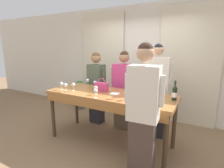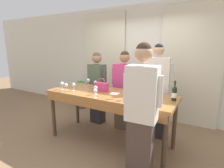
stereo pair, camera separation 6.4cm
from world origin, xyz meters
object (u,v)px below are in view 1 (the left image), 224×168
(guest_pink_top, at_px, (124,90))
(handbag, at_px, (102,87))
(potted_plant, at_px, (80,93))
(wine_glass_front_right, at_px, (66,85))
(wine_glass_front_left, at_px, (88,81))
(wine_glass_back_left, at_px, (158,90))
(wine_glass_back_mid, at_px, (126,93))
(wine_glass_center_left, at_px, (73,85))
(host_pouring, at_px, (143,114))
(tasting_bar, at_px, (109,98))
(wine_bottle, at_px, (175,93))
(wine_glass_near_host, at_px, (95,83))
(wine_glass_back_right, at_px, (61,84))
(wine_glass_center_mid, at_px, (152,91))
(guest_cream_sweater, at_px, (156,91))
(guest_olive_jacket, at_px, (96,87))
(wine_glass_center_right, at_px, (96,88))
(wine_glass_front_mid, at_px, (96,91))

(guest_pink_top, bearing_deg, handbag, -107.57)
(guest_pink_top, height_order, potted_plant, guest_pink_top)
(wine_glass_front_right, bearing_deg, wine_glass_front_left, 82.06)
(handbag, distance_m, wine_glass_back_left, 1.03)
(wine_glass_back_mid, bearing_deg, wine_glass_front_right, -177.14)
(wine_glass_center_left, xyz_separation_m, host_pouring, (1.52, -0.45, -0.12))
(handbag, height_order, wine_glass_center_left, handbag)
(tasting_bar, distance_m, potted_plant, 2.15)
(tasting_bar, xyz_separation_m, handbag, (-0.21, 0.07, 0.18))
(handbag, height_order, potted_plant, handbag)
(wine_bottle, xyz_separation_m, potted_plant, (-2.80, 1.11, -0.63))
(wine_glass_front_right, distance_m, wine_glass_near_host, 0.58)
(wine_glass_front_right, height_order, guest_pink_top, guest_pink_top)
(wine_glass_center_left, xyz_separation_m, guest_pink_top, (0.66, 0.84, -0.20))
(guest_pink_top, relative_size, potted_plant, 2.08)
(wine_glass_back_right, distance_m, host_pouring, 1.83)
(wine_glass_front_left, distance_m, wine_glass_center_mid, 1.46)
(wine_glass_back_left, height_order, guest_cream_sweater, guest_cream_sweater)
(handbag, xyz_separation_m, guest_olive_jacket, (-0.51, 0.59, -0.19))
(wine_glass_near_host, relative_size, guest_olive_jacket, 0.09)
(handbag, bearing_deg, tasting_bar, -19.87)
(wine_glass_center_right, xyz_separation_m, wine_glass_near_host, (-0.27, 0.37, 0.00))
(wine_bottle, xyz_separation_m, wine_glass_front_mid, (-1.14, -0.49, -0.00))
(wine_glass_front_left, bearing_deg, guest_olive_jacket, 92.42)
(tasting_bar, height_order, wine_glass_front_right, wine_glass_front_right)
(handbag, height_order, wine_glass_front_mid, handbag)
(guest_olive_jacket, bearing_deg, handbag, -49.17)
(host_pouring, bearing_deg, wine_glass_front_mid, 163.57)
(wine_glass_center_mid, distance_m, potted_plant, 2.77)
(wine_glass_front_left, height_order, wine_glass_center_mid, same)
(guest_olive_jacket, bearing_deg, wine_glass_front_right, -94.06)
(wine_glass_center_mid, xyz_separation_m, wine_glass_back_left, (0.06, 0.13, 0.00))
(wine_glass_front_right, distance_m, host_pouring, 1.67)
(wine_glass_back_right, relative_size, guest_olive_jacket, 0.09)
(wine_glass_front_mid, distance_m, wine_glass_center_right, 0.22)
(wine_glass_front_left, bearing_deg, guest_pink_top, 27.08)
(wine_glass_front_left, distance_m, guest_cream_sweater, 1.43)
(tasting_bar, distance_m, wine_glass_front_mid, 0.41)
(wine_glass_front_left, height_order, wine_glass_back_left, same)
(wine_glass_near_host, xyz_separation_m, guest_pink_top, (0.42, 0.46, -0.20))
(wine_bottle, relative_size, potted_plant, 0.38)
(potted_plant, bearing_deg, wine_glass_front_right, -58.51)
(wine_glass_center_left, distance_m, wine_glass_near_host, 0.45)
(tasting_bar, xyz_separation_m, wine_glass_back_right, (-0.94, -0.21, 0.21))
(wine_glass_center_left, xyz_separation_m, wine_glass_center_mid, (1.43, 0.29, -0.00))
(wine_glass_center_left, relative_size, wine_glass_near_host, 1.00)
(wine_glass_center_mid, distance_m, guest_olive_jacket, 1.58)
(wine_glass_center_left, bearing_deg, tasting_bar, 14.18)
(guest_cream_sweater, bearing_deg, wine_glass_back_left, -72.68)
(wine_glass_center_left, height_order, wine_glass_back_mid, same)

